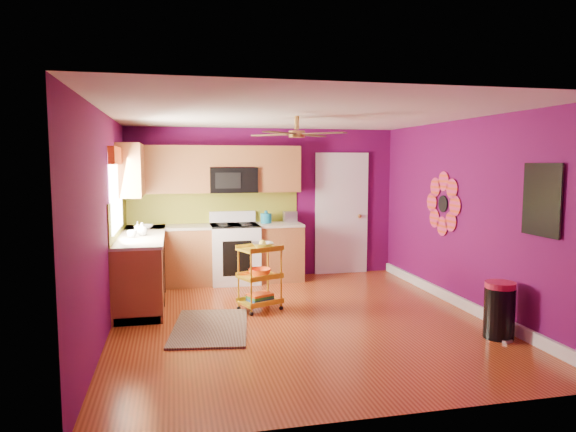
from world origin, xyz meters
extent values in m
plane|color=maroon|center=(0.00, 0.00, 0.00)|extent=(5.00, 5.00, 0.00)
cube|color=#5B0A4B|center=(0.00, 2.50, 1.25)|extent=(4.50, 0.04, 2.50)
cube|color=#5B0A4B|center=(0.00, -2.50, 1.25)|extent=(4.50, 0.04, 2.50)
cube|color=#5B0A4B|center=(-2.25, 0.00, 1.25)|extent=(0.04, 5.00, 2.50)
cube|color=#5B0A4B|center=(2.25, 0.00, 1.25)|extent=(0.04, 5.00, 2.50)
cube|color=silver|center=(0.00, 0.00, 2.50)|extent=(4.50, 5.00, 0.04)
cube|color=white|center=(2.22, 0.00, 0.07)|extent=(0.05, 4.90, 0.14)
cube|color=brown|center=(-1.95, 1.35, 0.45)|extent=(0.60, 2.30, 0.90)
cube|color=brown|center=(-0.85, 2.20, 0.45)|extent=(2.80, 0.60, 0.90)
cube|color=beige|center=(-1.95, 1.35, 0.92)|extent=(0.63, 2.30, 0.04)
cube|color=beige|center=(-0.85, 2.20, 0.92)|extent=(2.80, 0.63, 0.04)
cube|color=black|center=(-1.95, 1.35, 0.05)|extent=(0.54, 2.30, 0.10)
cube|color=black|center=(-0.85, 2.20, 0.05)|extent=(2.80, 0.54, 0.10)
cube|color=white|center=(-0.55, 2.17, 0.46)|extent=(0.76, 0.66, 0.92)
cube|color=black|center=(-0.55, 2.17, 0.93)|extent=(0.76, 0.62, 0.03)
cube|color=white|center=(-0.55, 2.45, 1.04)|extent=(0.76, 0.06, 0.18)
cube|color=black|center=(-0.55, 1.84, 0.45)|extent=(0.45, 0.02, 0.55)
cube|color=brown|center=(-1.59, 2.33, 1.83)|extent=(1.32, 0.33, 0.75)
cube|color=brown|center=(0.19, 2.33, 1.83)|extent=(0.72, 0.33, 0.75)
cube|color=brown|center=(-0.55, 2.33, 2.03)|extent=(0.76, 0.33, 0.34)
cube|color=brown|center=(-2.08, 1.85, 1.83)|extent=(0.33, 1.30, 0.75)
cube|color=black|center=(-0.55, 2.30, 1.65)|extent=(0.76, 0.38, 0.40)
cube|color=olive|center=(-0.85, 2.49, 1.20)|extent=(2.80, 0.01, 0.51)
cube|color=olive|center=(-2.24, 1.35, 1.20)|extent=(0.01, 2.30, 0.51)
cube|color=white|center=(-2.23, 1.05, 1.55)|extent=(0.03, 1.20, 1.00)
cube|color=#FA5916|center=(-2.20, 1.05, 2.02)|extent=(0.08, 1.35, 0.22)
cube|color=white|center=(1.35, 2.48, 1.02)|extent=(0.85, 0.04, 2.05)
cube|color=white|center=(1.35, 2.46, 1.02)|extent=(0.95, 0.02, 2.15)
sphere|color=#BF8C3F|center=(1.67, 2.42, 1.00)|extent=(0.07, 0.07, 0.07)
cylinder|color=black|center=(2.23, 0.60, 1.35)|extent=(0.01, 0.24, 0.24)
cube|color=#19A791|center=(2.23, -1.40, 1.55)|extent=(0.03, 0.52, 0.72)
cube|color=black|center=(2.21, -1.40, 1.55)|extent=(0.01, 0.56, 0.76)
cylinder|color=#BF8C3F|center=(0.00, 0.20, 2.42)|extent=(0.06, 0.06, 0.16)
cylinder|color=#BF8C3F|center=(0.00, 0.20, 2.28)|extent=(0.20, 0.20, 0.08)
cube|color=#4C2D19|center=(0.27, 0.47, 2.28)|extent=(0.47, 0.47, 0.01)
cube|color=#4C2D19|center=(-0.27, 0.47, 2.28)|extent=(0.47, 0.47, 0.01)
cube|color=#4C2D19|center=(-0.27, -0.07, 2.28)|extent=(0.47, 0.47, 0.01)
cube|color=#4C2D19|center=(0.27, -0.07, 2.28)|extent=(0.47, 0.47, 0.01)
cube|color=black|center=(-1.11, -0.09, 0.01)|extent=(1.04, 1.49, 0.02)
cylinder|color=yellow|center=(-0.57, 0.28, 0.43)|extent=(0.02, 0.02, 0.79)
cylinder|color=yellow|center=(-0.14, 0.46, 0.43)|extent=(0.02, 0.02, 0.79)
cylinder|color=yellow|center=(-0.69, 0.57, 0.43)|extent=(0.02, 0.02, 0.79)
cylinder|color=yellow|center=(-0.27, 0.75, 0.43)|extent=(0.02, 0.02, 0.79)
sphere|color=black|center=(-0.57, 0.28, 0.03)|extent=(0.06, 0.06, 0.06)
sphere|color=black|center=(-0.14, 0.46, 0.03)|extent=(0.06, 0.06, 0.06)
sphere|color=black|center=(-0.69, 0.57, 0.03)|extent=(0.06, 0.06, 0.06)
sphere|color=black|center=(-0.27, 0.75, 0.03)|extent=(0.06, 0.06, 0.06)
cube|color=yellow|center=(-0.42, 0.52, 0.81)|extent=(0.62, 0.54, 0.03)
cube|color=yellow|center=(-0.42, 0.52, 0.45)|extent=(0.62, 0.54, 0.03)
cube|color=yellow|center=(-0.42, 0.52, 0.11)|extent=(0.62, 0.54, 0.03)
imported|color=beige|center=(-0.37, 0.53, 0.86)|extent=(0.37, 0.37, 0.07)
sphere|color=yellow|center=(-0.37, 0.53, 0.88)|extent=(0.09, 0.09, 0.09)
imported|color=#FA5916|center=(-0.42, 0.52, 0.51)|extent=(0.38, 0.38, 0.09)
cube|color=navy|center=(-0.42, 0.52, 0.14)|extent=(0.36, 0.32, 0.04)
cube|color=#267233|center=(-0.42, 0.52, 0.18)|extent=(0.36, 0.32, 0.03)
cube|color=#FA5916|center=(-0.42, 0.52, 0.21)|extent=(0.36, 0.32, 0.03)
cylinder|color=black|center=(1.99, -1.11, 0.28)|extent=(0.42, 0.42, 0.56)
cylinder|color=#A51737|center=(1.99, -1.11, 0.60)|extent=(0.33, 0.33, 0.07)
cube|color=beige|center=(1.99, -1.28, 0.01)|extent=(0.13, 0.09, 0.03)
cylinder|color=#136D8F|center=(-0.02, 2.28, 1.02)|extent=(0.18, 0.18, 0.16)
sphere|color=#136D8F|center=(-0.02, 2.28, 1.12)|extent=(0.06, 0.06, 0.06)
cube|color=beige|center=(0.40, 2.32, 1.03)|extent=(0.22, 0.15, 0.18)
imported|color=#EA3F72|center=(-1.99, 1.39, 1.03)|extent=(0.08, 0.08, 0.18)
imported|color=white|center=(-1.92, 1.21, 1.03)|extent=(0.14, 0.14, 0.18)
imported|color=white|center=(-1.92, 1.98, 0.97)|extent=(0.24, 0.24, 0.06)
imported|color=white|center=(-2.05, 1.04, 0.99)|extent=(0.13, 0.13, 0.10)
camera|label=1|loc=(-1.50, -5.98, 1.94)|focal=32.00mm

